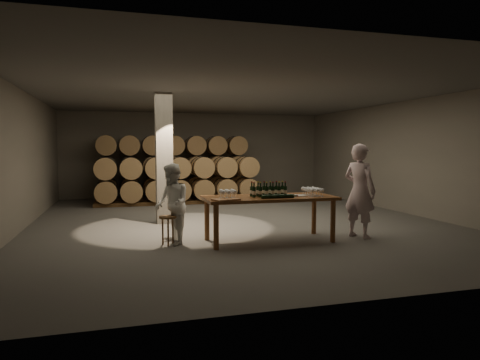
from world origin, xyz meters
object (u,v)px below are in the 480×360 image
object	(u,v)px
bottle_cluster	(268,191)
person_man	(360,191)
tasting_table	(269,202)
plate	(299,196)
person_woman	(172,204)
notebook_near	(232,199)
stool	(168,221)

from	to	relation	value
bottle_cluster	person_man	bearing A→B (deg)	-4.30
tasting_table	bottle_cluster	distance (m)	0.21
plate	person_woman	world-z (taller)	person_woman
notebook_near	person_woman	distance (m)	1.23
notebook_near	person_woman	bearing A→B (deg)	132.65
person_woman	tasting_table	bearing A→B (deg)	72.36
plate	stool	xyz separation A→B (m)	(-2.58, 0.29, -0.45)
plate	stool	bearing A→B (deg)	173.65
bottle_cluster	plate	distance (m)	0.63
person_man	plate	bearing A→B (deg)	61.72
notebook_near	person_woman	world-z (taller)	person_woman
bottle_cluster	person_woman	xyz separation A→B (m)	(-1.88, 0.24, -0.22)
notebook_near	person_man	distance (m)	2.81
plate	notebook_near	bearing A→B (deg)	-167.45
notebook_near	stool	world-z (taller)	notebook_near
notebook_near	bottle_cluster	bearing A→B (deg)	11.18
person_woman	person_man	bearing A→B (deg)	73.69
tasting_table	plate	world-z (taller)	plate
person_man	tasting_table	bearing A→B (deg)	59.69
notebook_near	stool	xyz separation A→B (m)	(-1.12, 0.61, -0.46)
bottle_cluster	person_man	distance (m)	1.96
tasting_table	bottle_cluster	world-z (taller)	bottle_cluster
bottle_cluster	person_woman	world-z (taller)	person_woman
bottle_cluster	person_man	world-z (taller)	person_man
notebook_near	plate	bearing A→B (deg)	-2.35
person_man	person_woman	world-z (taller)	person_man
tasting_table	plate	bearing A→B (deg)	-8.98
notebook_near	person_man	world-z (taller)	person_man
stool	person_woman	xyz separation A→B (m)	(0.09, 0.04, 0.33)
tasting_table	person_woman	size ratio (longest dim) A/B	1.65
bottle_cluster	notebook_near	distance (m)	0.95
notebook_near	person_man	xyz separation A→B (m)	(2.80, 0.27, 0.06)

